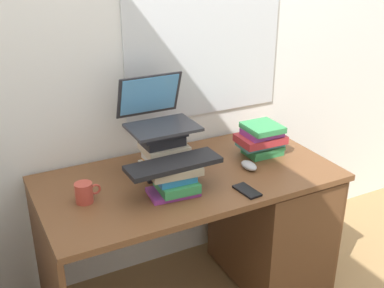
# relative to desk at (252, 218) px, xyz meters

# --- Properties ---
(wall_back) EXTENTS (6.00, 0.06, 2.60)m
(wall_back) POSITION_rel_desk_xyz_m (-0.35, 0.43, 0.90)
(wall_back) COLOR white
(wall_back) RESTS_ON ground
(desk) EXTENTS (1.41, 0.71, 0.72)m
(desk) POSITION_rel_desk_xyz_m (0.00, 0.00, 0.00)
(desk) COLOR brown
(desk) RESTS_ON ground
(book_stack_tall) EXTENTS (0.23, 0.20, 0.23)m
(book_stack_tall) POSITION_rel_desk_xyz_m (-0.45, 0.11, 0.44)
(book_stack_tall) COLOR black
(book_stack_tall) RESTS_ON desk
(book_stack_keyboard_riser) EXTENTS (0.24, 0.19, 0.13)m
(book_stack_keyboard_riser) POSITION_rel_desk_xyz_m (-0.49, -0.09, 0.40)
(book_stack_keyboard_riser) COLOR #8C338C
(book_stack_keyboard_riser) RESTS_ON desk
(book_stack_side) EXTENTS (0.24, 0.19, 0.17)m
(book_stack_side) POSITION_rel_desk_xyz_m (0.08, 0.07, 0.41)
(book_stack_side) COLOR #338C4C
(book_stack_side) RESTS_ON desk
(laptop) EXTENTS (0.32, 0.31, 0.23)m
(laptop) POSITION_rel_desk_xyz_m (-0.45, 0.18, 0.61)
(laptop) COLOR #2D2D33
(laptop) RESTS_ON book_stack_tall
(keyboard) EXTENTS (0.42, 0.15, 0.02)m
(keyboard) POSITION_rel_desk_xyz_m (-0.49, -0.09, 0.47)
(keyboard) COLOR black
(keyboard) RESTS_ON book_stack_keyboard_riser
(computer_mouse) EXTENTS (0.06, 0.10, 0.04)m
(computer_mouse) POSITION_rel_desk_xyz_m (-0.07, -0.04, 0.35)
(computer_mouse) COLOR #A5A8AD
(computer_mouse) RESTS_ON desk
(mug) EXTENTS (0.11, 0.08, 0.09)m
(mug) POSITION_rel_desk_xyz_m (-0.86, 0.02, 0.37)
(mug) COLOR #B23F33
(mug) RESTS_ON desk
(cell_phone) EXTENTS (0.08, 0.14, 0.01)m
(cell_phone) POSITION_rel_desk_xyz_m (-0.20, -0.23, 0.33)
(cell_phone) COLOR black
(cell_phone) RESTS_ON desk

